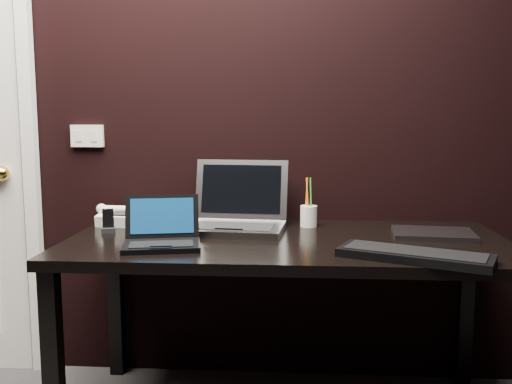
# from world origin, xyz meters

# --- Properties ---
(wall_back) EXTENTS (4.00, 0.00, 4.00)m
(wall_back) POSITION_xyz_m (0.00, 1.80, 1.30)
(wall_back) COLOR black
(wall_back) RESTS_ON ground
(wall_switch) EXTENTS (0.15, 0.02, 0.10)m
(wall_switch) POSITION_xyz_m (-0.62, 1.79, 1.12)
(wall_switch) COLOR silver
(wall_switch) RESTS_ON wall_back
(desk) EXTENTS (1.70, 0.80, 0.74)m
(desk) POSITION_xyz_m (0.30, 1.40, 0.66)
(desk) COLOR black
(desk) RESTS_ON ground
(netbook) EXTENTS (0.32, 0.29, 0.18)m
(netbook) POSITION_xyz_m (-0.15, 1.24, 0.78)
(netbook) COLOR black
(netbook) RESTS_ON desk
(silver_laptop) EXTENTS (0.44, 0.40, 0.28)m
(silver_laptop) POSITION_xyz_m (0.09, 1.56, 0.79)
(silver_laptop) COLOR gray
(silver_laptop) RESTS_ON desk
(ext_keyboard) EXTENTS (0.52, 0.36, 0.03)m
(ext_keyboard) POSITION_xyz_m (0.73, 1.10, 0.76)
(ext_keyboard) COLOR black
(ext_keyboard) RESTS_ON desk
(closed_laptop) EXTENTS (0.33, 0.25, 0.02)m
(closed_laptop) POSITION_xyz_m (0.88, 1.47, 0.75)
(closed_laptop) COLOR #96969B
(closed_laptop) RESTS_ON desk
(desk_phone) EXTENTS (0.21, 0.17, 0.10)m
(desk_phone) POSITION_xyz_m (-0.43, 1.63, 0.78)
(desk_phone) COLOR white
(desk_phone) RESTS_ON desk
(mobile_phone) EXTENTS (0.06, 0.06, 0.09)m
(mobile_phone) POSITION_xyz_m (-0.43, 1.47, 0.78)
(mobile_phone) COLOR black
(mobile_phone) RESTS_ON desk
(pen_cup) EXTENTS (0.09, 0.09, 0.21)m
(pen_cup) POSITION_xyz_m (0.39, 1.64, 0.79)
(pen_cup) COLOR silver
(pen_cup) RESTS_ON desk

